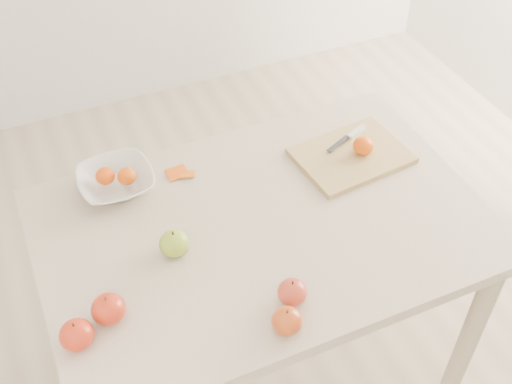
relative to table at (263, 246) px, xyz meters
name	(u,v)px	position (x,y,z in m)	size (l,w,h in m)	color
ground	(262,368)	(0.00, 0.00, -0.65)	(3.50, 3.50, 0.00)	#C6B293
table	(263,246)	(0.00, 0.00, 0.00)	(1.20, 0.80, 0.75)	beige
cutting_board	(351,156)	(0.35, 0.14, 0.11)	(0.32, 0.24, 0.02)	tan
board_tangerine	(363,146)	(0.38, 0.13, 0.14)	(0.06, 0.06, 0.05)	#D95607
fruit_bowl	(116,181)	(-0.33, 0.29, 0.13)	(0.21, 0.21, 0.05)	white
bowl_tangerine_near	(105,176)	(-0.35, 0.30, 0.15)	(0.05, 0.05, 0.05)	#D54C07
bowl_tangerine_far	(127,176)	(-0.30, 0.28, 0.15)	(0.05, 0.05, 0.05)	#E54708
orange_peel_a	(177,174)	(-0.15, 0.28, 0.10)	(0.06, 0.04, 0.00)	#DF520F
orange_peel_b	(187,175)	(-0.13, 0.26, 0.10)	(0.04, 0.04, 0.00)	orange
paring_knife	(354,134)	(0.40, 0.21, 0.12)	(0.16, 0.08, 0.01)	white
apple_green	(174,243)	(-0.25, 0.00, 0.13)	(0.08, 0.08, 0.07)	#639418
apple_red_d	(77,335)	(-0.54, -0.18, 0.13)	(0.08, 0.08, 0.07)	#A01612
apple_red_c	(287,321)	(-0.09, -0.33, 0.13)	(0.07, 0.07, 0.07)	#8F1202
apple_red_e	(292,292)	(-0.04, -0.26, 0.13)	(0.07, 0.07, 0.06)	maroon
apple_red_b	(108,309)	(-0.46, -0.14, 0.14)	(0.08, 0.08, 0.07)	#A50B14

